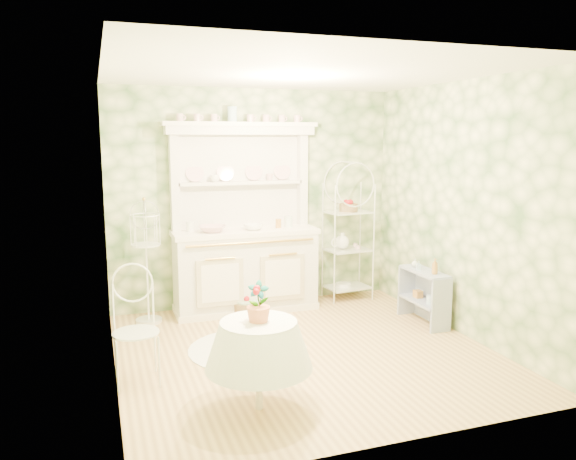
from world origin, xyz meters
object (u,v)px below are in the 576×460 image
object	(u,v)px
bakers_rack	(348,228)
cafe_chair	(136,328)
floor_basket	(248,308)
kitchen_dresser	(245,218)
side_shelf	(423,299)
round_table	(259,370)
birdcage_stand	(147,263)

from	to	relation	value
bakers_rack	cafe_chair	xyz separation A→B (m)	(-2.83, -1.78, -0.45)
floor_basket	kitchen_dresser	bearing A→B (deg)	79.85
side_shelf	cafe_chair	xyz separation A→B (m)	(-3.23, -0.58, 0.22)
kitchen_dresser	side_shelf	distance (m)	2.30
cafe_chair	floor_basket	world-z (taller)	cafe_chair
kitchen_dresser	floor_basket	size ratio (longest dim) A/B	7.04
round_table	birdcage_stand	bearing A→B (deg)	104.39
cafe_chair	floor_basket	bearing A→B (deg)	55.56
side_shelf	floor_basket	distance (m)	2.06
kitchen_dresser	round_table	xyz separation A→B (m)	(-0.56, -2.52, -0.83)
cafe_chair	floor_basket	size ratio (longest dim) A/B	3.04
side_shelf	floor_basket	size ratio (longest dim) A/B	1.99
birdcage_stand	floor_basket	distance (m)	1.29
bakers_rack	round_table	xyz separation A→B (m)	(-1.96, -2.59, -0.63)
cafe_chair	side_shelf	bearing A→B (deg)	19.12
side_shelf	round_table	distance (m)	2.74
birdcage_stand	floor_basket	size ratio (longest dim) A/B	4.34
round_table	side_shelf	bearing A→B (deg)	30.41
round_table	cafe_chair	xyz separation A→B (m)	(-0.87, 0.81, 0.18)
side_shelf	floor_basket	world-z (taller)	side_shelf
cafe_chair	birdcage_stand	world-z (taller)	birdcage_stand
kitchen_dresser	cafe_chair	size ratio (longest dim) A/B	2.32
bakers_rack	cafe_chair	bearing A→B (deg)	-154.81
kitchen_dresser	round_table	bearing A→B (deg)	-102.48
side_shelf	birdcage_stand	size ratio (longest dim) A/B	0.46
kitchen_dresser	birdcage_stand	world-z (taller)	kitchen_dresser
kitchen_dresser	round_table	distance (m)	2.71
cafe_chair	round_table	bearing A→B (deg)	-34.08
bakers_rack	kitchen_dresser	bearing A→B (deg)	175.93
bakers_rack	birdcage_stand	distance (m)	2.60
bakers_rack	birdcage_stand	size ratio (longest dim) A/B	1.34
cafe_chair	birdcage_stand	bearing A→B (deg)	90.44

